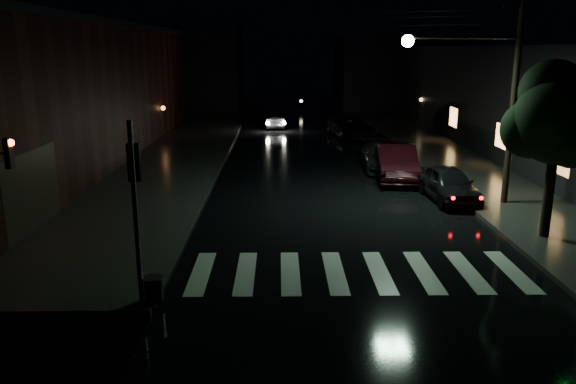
{
  "coord_description": "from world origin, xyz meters",
  "views": [
    {
      "loc": [
        0.92,
        -13.55,
        5.85
      ],
      "look_at": [
        1.18,
        2.99,
        1.6
      ],
      "focal_mm": 35.0,
      "sensor_mm": 36.0,
      "label": 1
    }
  ],
  "objects_px": {
    "parked_car_a": "(449,184)",
    "parked_car_d": "(352,127)",
    "parked_car_b": "(396,162)",
    "parked_car_c": "(381,156)",
    "oncoming_car": "(274,119)"
  },
  "relations": [
    {
      "from": "parked_car_b",
      "to": "oncoming_car",
      "type": "distance_m",
      "value": 18.32
    },
    {
      "from": "parked_car_a",
      "to": "parked_car_c",
      "type": "xyz_separation_m",
      "value": [
        -1.59,
        5.98,
        -0.03
      ]
    },
    {
      "from": "oncoming_car",
      "to": "parked_car_a",
      "type": "bearing_deg",
      "value": 103.98
    },
    {
      "from": "parked_car_c",
      "to": "oncoming_car",
      "type": "xyz_separation_m",
      "value": [
        -5.49,
        15.12,
        -0.01
      ]
    },
    {
      "from": "parked_car_b",
      "to": "parked_car_c",
      "type": "relative_size",
      "value": 1.07
    },
    {
      "from": "parked_car_a",
      "to": "parked_car_d",
      "type": "bearing_deg",
      "value": 92.91
    },
    {
      "from": "oncoming_car",
      "to": "parked_car_b",
      "type": "bearing_deg",
      "value": 103.81
    },
    {
      "from": "parked_car_a",
      "to": "oncoming_car",
      "type": "height_order",
      "value": "parked_car_a"
    },
    {
      "from": "parked_car_a",
      "to": "parked_car_b",
      "type": "xyz_separation_m",
      "value": [
        -1.3,
        3.72,
        0.11
      ]
    },
    {
      "from": "parked_car_a",
      "to": "parked_car_d",
      "type": "relative_size",
      "value": 0.77
    },
    {
      "from": "parked_car_b",
      "to": "oncoming_car",
      "type": "relative_size",
      "value": 1.24
    },
    {
      "from": "parked_car_d",
      "to": "parked_car_b",
      "type": "bearing_deg",
      "value": -95.31
    },
    {
      "from": "parked_car_b",
      "to": "parked_car_d",
      "type": "relative_size",
      "value": 0.93
    },
    {
      "from": "parked_car_c",
      "to": "parked_car_a",
      "type": "bearing_deg",
      "value": -72.61
    },
    {
      "from": "parked_car_b",
      "to": "parked_car_a",
      "type": "bearing_deg",
      "value": -64.51
    }
  ]
}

